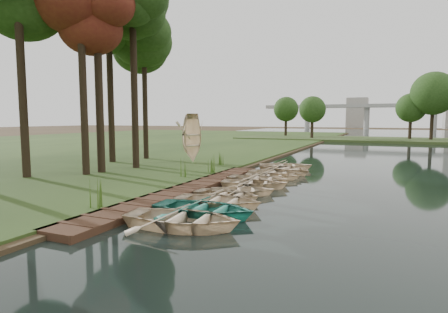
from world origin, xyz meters
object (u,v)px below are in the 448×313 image
at_px(boardwalk, 186,191).
at_px(stored_rowboat, 192,157).
at_px(rowboat_1, 204,207).
at_px(rowboat_2, 218,199).
at_px(rowboat_0, 183,216).

xyz_separation_m(boardwalk, stored_rowboat, (-4.94, 9.57, 0.54)).
relative_size(boardwalk, rowboat_1, 4.16).
bearing_deg(stored_rowboat, boardwalk, -131.00).
height_order(boardwalk, rowboat_1, rowboat_1).
xyz_separation_m(rowboat_1, stored_rowboat, (-7.83, 13.34, 0.24)).
bearing_deg(boardwalk, rowboat_1, -52.58).
height_order(boardwalk, rowboat_2, rowboat_2).
bearing_deg(rowboat_1, boardwalk, 35.94).
xyz_separation_m(rowboat_2, stored_rowboat, (-7.70, 11.82, 0.26)).
bearing_deg(boardwalk, rowboat_0, -61.46).
bearing_deg(rowboat_0, stored_rowboat, 21.40).
distance_m(boardwalk, rowboat_2, 3.58).
height_order(boardwalk, rowboat_0, rowboat_0).
height_order(rowboat_0, rowboat_1, rowboat_0).
xyz_separation_m(rowboat_0, rowboat_2, (-0.12, 3.05, -0.03)).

